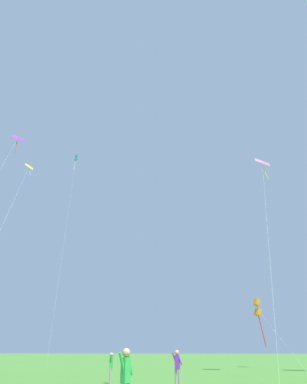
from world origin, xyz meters
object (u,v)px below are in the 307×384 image
Objects in this scene: person_in_red_shirt at (177,365)px; kite_yellow_diamond at (24,179)px; kite_teal_box at (75,161)px; kite_pink_low at (263,169)px; person_near_tree at (126,375)px; kite_purple_streamer at (14,146)px; person_with_spool at (111,365)px; kite_orange_box at (257,309)px.

kite_yellow_diamond is at bearing 145.76° from person_in_red_shirt.
kite_teal_box is 12.54m from kite_yellow_diamond.
person_near_tree is at bearing -115.88° from kite_pink_low.
kite_pink_low is at bearing 64.12° from person_near_tree.
kite_purple_streamer reaches higher than person_with_spool.
kite_pink_low is (26.65, -1.15, -1.39)m from kite_yellow_diamond.
kite_purple_streamer is 1.35× the size of kite_pink_low.
kite_purple_streamer is 3.50× the size of kite_orange_box.
person_near_tree is at bearing -106.02° from kite_orange_box.
person_with_spool is at bearing 106.81° from person_near_tree.
kite_yellow_diamond is 13.06× the size of person_in_red_shirt.
kite_purple_streamer is at bearing 133.52° from person_near_tree.
kite_yellow_diamond is 14.13× the size of person_with_spool.
kite_teal_box is at bearing -179.04° from kite_orange_box.
kite_teal_box is 32.37m from kite_orange_box.
kite_orange_box is 4.39× the size of person_near_tree.
person_in_red_shirt reaches higher than person_with_spool.
kite_pink_low is at bearing -2.47° from kite_yellow_diamond.
person_with_spool is at bearing -35.29° from kite_yellow_diamond.
kite_pink_low is at bearing -3.25° from kite_purple_streamer.
kite_pink_low is 11.66× the size of person_in_red_shirt.
kite_orange_box is 0.39× the size of kite_pink_low.
kite_purple_streamer reaches higher than kite_orange_box.
person_with_spool is at bearing -120.71° from kite_orange_box.
kite_pink_low is at bearing -23.22° from kite_teal_box.
person_with_spool is (12.27, -19.50, -26.67)m from kite_teal_box.
kite_pink_low is 23.08m from person_with_spool.
kite_pink_low reaches higher than person_with_spool.
kite_orange_box is 4.51× the size of person_in_red_shirt.
kite_teal_box reaches higher than person_near_tree.
kite_pink_low is at bearing 53.07° from person_in_red_shirt.
kite_purple_streamer reaches higher than kite_yellow_diamond.
kite_teal_box is at bearing 122.18° from person_with_spool.
kite_teal_box reaches higher than person_with_spool.
kite_orange_box reaches higher than person_near_tree.
person_in_red_shirt is at bearing -31.87° from kite_purple_streamer.
kite_pink_low is 27.43m from person_near_tree.
kite_pink_low is (29.19, -1.66, -6.61)m from kite_purple_streamer.
kite_yellow_diamond is 30.96m from kite_orange_box.
kite_pink_low is (0.65, -11.02, 12.22)m from kite_orange_box.
kite_purple_streamer is 34.10m from person_in_red_shirt.
kite_yellow_diamond reaches higher than kite_orange_box.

